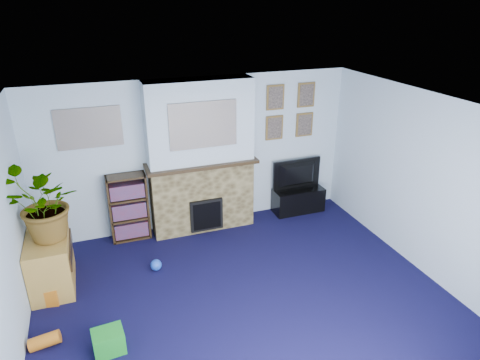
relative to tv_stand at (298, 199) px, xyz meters
name	(u,v)px	position (x,y,z in m)	size (l,w,h in m)	color
floor	(248,304)	(-1.71, -2.03, -0.23)	(5.00, 4.50, 0.01)	#0E0D33
ceiling	(249,113)	(-1.71, -2.03, 2.17)	(5.00, 4.50, 0.01)	white
wall_back	(198,154)	(-1.71, 0.22, 0.97)	(5.00, 0.04, 2.40)	silver
wall_right	(428,187)	(0.79, -2.03, 0.97)	(0.04, 4.50, 2.40)	silver
chimney_breast	(201,159)	(-1.71, 0.02, 0.96)	(1.72, 0.50, 2.40)	brown
collage_main	(203,125)	(-1.71, -0.19, 1.55)	(1.00, 0.03, 0.68)	gray
collage_left	(89,128)	(-3.26, 0.21, 1.55)	(0.90, 0.03, 0.58)	gray
portrait_tl	(275,97)	(-0.41, 0.20, 1.77)	(0.30, 0.03, 0.40)	brown
portrait_tr	(306,95)	(0.14, 0.20, 1.77)	(0.30, 0.03, 0.40)	brown
portrait_bl	(274,128)	(-0.41, 0.20, 1.27)	(0.30, 0.03, 0.40)	brown
portrait_br	(304,125)	(0.14, 0.20, 1.27)	(0.30, 0.03, 0.40)	brown
tv_stand	(298,199)	(0.00, 0.00, 0.00)	(0.88, 0.37, 0.42)	black
television	(299,175)	(0.00, 0.02, 0.45)	(0.88, 0.12, 0.51)	black
bookshelf	(129,209)	(-2.86, 0.08, 0.28)	(0.58, 0.28, 1.05)	#302211
sideboard	(51,262)	(-3.95, -0.81, 0.12)	(0.50, 0.90, 0.70)	#B5893A
potted_plant	(43,206)	(-3.90, -0.86, 0.95)	(0.85, 0.74, 0.95)	#26661E
mantel_clock	(202,158)	(-1.70, -0.03, 1.00)	(0.11, 0.06, 0.15)	gold
mantel_candle	(220,155)	(-1.42, -0.03, 1.01)	(0.05, 0.05, 0.17)	#B2BFC6
mantel_teddy	(166,163)	(-2.26, -0.03, 0.99)	(0.14, 0.14, 0.14)	gray
mantel_can	(247,153)	(-0.97, -0.03, 0.99)	(0.07, 0.07, 0.13)	orange
green_crate	(108,340)	(-3.36, -2.23, -0.09)	(0.32, 0.26, 0.26)	#198C26
toy_ball	(156,264)	(-2.65, -0.93, -0.14)	(0.16, 0.16, 0.16)	blue
toy_block	(51,295)	(-3.97, -1.18, -0.12)	(0.18, 0.18, 0.22)	orange
toy_tube	(45,341)	(-4.01, -1.93, -0.16)	(0.15, 0.15, 0.32)	orange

